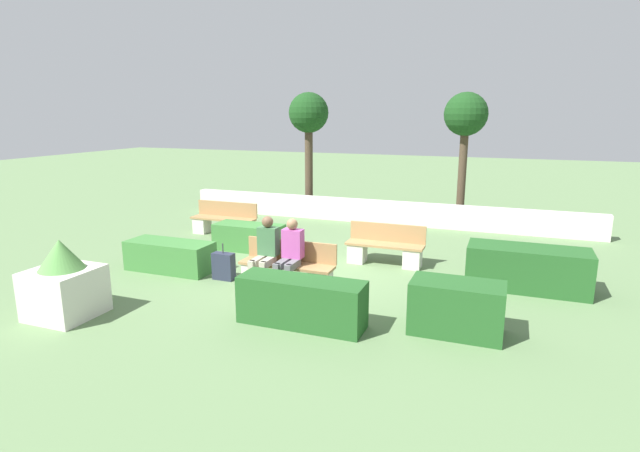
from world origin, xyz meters
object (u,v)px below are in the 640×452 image
object	(u,v)px
bench_front	(287,270)
tree_center_left	(466,119)
planter_corner_left	(64,283)
suitcase	(224,266)
bench_left_side	(385,250)
person_seated_man	(266,249)
bench_right_side	(224,222)
tree_leftmost	(309,117)
person_seated_woman	(290,252)

from	to	relation	value
bench_front	tree_center_left	bearing A→B (deg)	71.37
planter_corner_left	tree_center_left	world-z (taller)	tree_center_left
planter_corner_left	suitcase	xyz separation A→B (m)	(1.42, 2.51, -0.29)
bench_left_side	person_seated_man	bearing A→B (deg)	-126.81
planter_corner_left	bench_right_side	bearing A→B (deg)	95.72
planter_corner_left	suitcase	world-z (taller)	planter_corner_left
bench_left_side	person_seated_man	world-z (taller)	person_seated_man
bench_front	tree_leftmost	size ratio (longest dim) A/B	0.47
bench_left_side	planter_corner_left	bearing A→B (deg)	-130.39
suitcase	bench_front	bearing A→B (deg)	2.27
bench_front	bench_left_side	xyz separation A→B (m)	(1.38, 2.09, -0.01)
bench_left_side	person_seated_woman	bearing A→B (deg)	-117.86
person_seated_woman	suitcase	world-z (taller)	person_seated_woman
bench_right_side	person_seated_man	distance (m)	4.51
bench_left_side	bench_right_side	size ratio (longest dim) A/B	0.93
person_seated_man	person_seated_woman	bearing A→B (deg)	-0.16
bench_front	person_seated_man	bearing A→B (deg)	-160.02
bench_left_side	person_seated_woman	world-z (taller)	person_seated_woman
person_seated_man	suitcase	world-z (taller)	person_seated_man
bench_left_side	bench_front	bearing A→B (deg)	-121.91
bench_front	suitcase	xyz separation A→B (m)	(-1.37, -0.05, -0.07)
bench_right_side	tree_leftmost	xyz separation A→B (m)	(1.02, 3.64, 2.77)
suitcase	tree_center_left	distance (m)	8.72
suitcase	tree_leftmost	world-z (taller)	tree_leftmost
bench_right_side	tree_center_left	size ratio (longest dim) A/B	0.47
person_seated_woman	planter_corner_left	world-z (taller)	person_seated_woman
person_seated_woman	tree_center_left	distance (m)	8.11
person_seated_man	tree_center_left	world-z (taller)	tree_center_left
person_seated_man	person_seated_woman	world-z (taller)	person_seated_man
tree_leftmost	person_seated_man	bearing A→B (deg)	-74.26
person_seated_woman	tree_center_left	size ratio (longest dim) A/B	0.35
bench_left_side	bench_right_side	distance (m)	4.88
bench_front	person_seated_man	size ratio (longest dim) A/B	1.35
bench_right_side	person_seated_woman	xyz separation A→B (m)	(3.50, -3.36, 0.41)
bench_right_side	suitcase	world-z (taller)	bench_right_side
bench_right_side	planter_corner_left	size ratio (longest dim) A/B	1.42
bench_left_side	person_seated_man	size ratio (longest dim) A/B	1.25
bench_right_side	person_seated_woman	bearing A→B (deg)	-38.38
planter_corner_left	tree_leftmost	xyz separation A→B (m)	(0.44, 9.42, 2.54)
bench_right_side	tree_center_left	world-z (taller)	tree_center_left
planter_corner_left	bench_front	bearing A→B (deg)	42.51
bench_left_side	suitcase	size ratio (longest dim) A/B	2.28
suitcase	tree_center_left	xyz separation A→B (m)	(3.82, 7.32, 2.81)
planter_corner_left	bench_left_side	bearing A→B (deg)	48.11
bench_front	person_seated_woman	bearing A→B (deg)	-48.56
bench_front	bench_left_side	bearing A→B (deg)	56.59
person_seated_woman	tree_center_left	bearing A→B (deg)	72.57
bench_front	person_seated_man	distance (m)	0.58
person_seated_woman	tree_leftmost	bearing A→B (deg)	109.51
planter_corner_left	tree_leftmost	distance (m)	9.76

